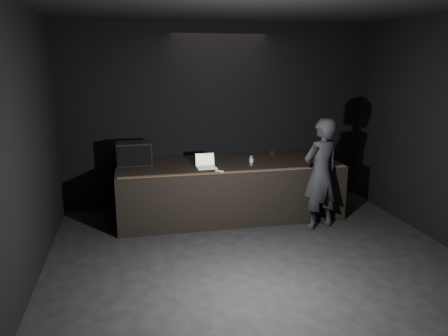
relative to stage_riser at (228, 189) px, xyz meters
name	(u,v)px	position (x,y,z in m)	size (l,w,h in m)	color
ground	(274,285)	(0.00, -2.73, -0.50)	(7.00, 7.00, 0.00)	black
room_walls	(279,130)	(0.00, -2.73, 1.52)	(6.10, 7.10, 3.52)	black
stage_riser	(228,189)	(0.00, 0.00, 0.00)	(4.00, 1.50, 1.00)	black
riser_lip	(237,172)	(0.00, -0.71, 0.51)	(3.92, 0.10, 0.01)	brown
stage_monitor	(134,153)	(-1.67, 0.19, 0.70)	(0.62, 0.47, 0.41)	black
cable	(214,156)	(-0.16, 0.52, 0.51)	(0.02, 0.02, 1.03)	black
laptop	(206,164)	(-0.46, -0.28, 0.56)	(0.34, 0.31, 0.23)	silver
beer_can	(251,160)	(0.36, -0.29, 0.59)	(0.07, 0.07, 0.18)	silver
plastic_cup	(272,153)	(0.96, 0.38, 0.56)	(0.09, 0.09, 0.11)	white
wii_remote	(219,171)	(-0.29, -0.65, 0.51)	(0.03, 0.15, 0.03)	silver
person	(321,174)	(1.39, -0.95, 0.45)	(0.69, 0.45, 1.90)	black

